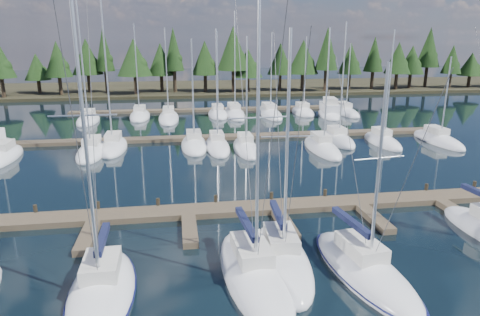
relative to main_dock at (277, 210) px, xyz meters
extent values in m
plane|color=black|center=(0.00, 12.64, -0.20)|extent=(260.00, 260.00, 0.00)
cube|color=#2B2717|center=(0.00, 72.64, 0.10)|extent=(220.00, 30.00, 0.60)
cube|color=brown|center=(0.00, 0.64, 0.00)|extent=(44.00, 2.00, 0.40)
cube|color=brown|center=(-12.00, -2.36, 0.00)|extent=(0.90, 4.00, 0.40)
cube|color=brown|center=(-6.00, -2.36, 0.00)|extent=(0.90, 4.00, 0.40)
cube|color=brown|center=(0.00, -2.36, 0.00)|extent=(0.90, 4.00, 0.40)
cube|color=brown|center=(6.00, -2.36, 0.00)|extent=(0.90, 4.00, 0.40)
cube|color=brown|center=(12.00, -2.36, 0.00)|extent=(0.90, 4.00, 0.40)
cylinder|color=black|center=(-16.00, 1.64, 0.25)|extent=(0.26, 0.26, 0.90)
cylinder|color=black|center=(-12.00, 1.64, 0.25)|extent=(0.26, 0.26, 0.90)
cylinder|color=black|center=(-8.00, 1.64, 0.25)|extent=(0.26, 0.26, 0.90)
cylinder|color=black|center=(-4.00, 1.64, 0.25)|extent=(0.26, 0.26, 0.90)
cylinder|color=black|center=(0.00, 1.64, 0.25)|extent=(0.26, 0.26, 0.90)
cylinder|color=black|center=(4.00, 1.64, 0.25)|extent=(0.26, 0.26, 0.90)
cylinder|color=black|center=(8.00, 1.64, 0.25)|extent=(0.26, 0.26, 0.90)
cylinder|color=black|center=(12.00, 1.64, 0.25)|extent=(0.26, 0.26, 0.90)
cylinder|color=black|center=(16.00, 1.64, 0.25)|extent=(0.26, 0.26, 0.90)
cube|color=brown|center=(0.00, 22.64, 0.00)|extent=(50.00, 1.80, 0.40)
cube|color=brown|center=(0.00, 42.64, 0.00)|extent=(46.00, 1.80, 0.40)
ellipsoid|color=white|center=(-10.25, -8.25, -0.05)|extent=(3.11, 7.69, 1.90)
cube|color=beige|center=(-10.26, -7.87, 1.15)|extent=(1.68, 2.47, 0.70)
cylinder|color=silver|center=(-10.24, -8.64, 7.65)|extent=(0.16, 0.16, 13.70)
cylinder|color=silver|center=(-10.28, -6.96, 1.90)|extent=(0.18, 3.36, 0.12)
cube|color=#131735|center=(-10.28, -6.96, 2.05)|extent=(0.41, 3.21, 0.30)
cylinder|color=silver|center=(-10.24, -8.64, 8.33)|extent=(2.67, 0.12, 0.07)
cylinder|color=#3F3F44|center=(-10.21, -10.28, 7.50)|extent=(0.09, 3.31, 14.01)
cylinder|color=#3F3F44|center=(-10.28, -6.61, 7.50)|extent=(0.11, 4.07, 14.01)
ellipsoid|color=#0B0F3B|center=(-10.25, -8.25, 0.02)|extent=(3.24, 7.99, 0.18)
ellipsoid|color=white|center=(-3.04, -7.85, -0.05)|extent=(3.56, 9.57, 1.90)
cube|color=beige|center=(-3.07, -7.38, 1.15)|extent=(1.82, 3.11, 0.70)
cylinder|color=silver|center=(-3.01, -8.32, 7.33)|extent=(0.17, 0.17, 13.07)
cylinder|color=silver|center=(-3.14, -6.25, 1.90)|extent=(0.39, 4.13, 0.12)
cube|color=#131735|center=(-3.14, -6.25, 2.05)|extent=(0.61, 3.96, 0.30)
cylinder|color=silver|center=(-3.01, -8.32, 7.98)|extent=(2.66, 0.24, 0.07)
cylinder|color=#3F3F44|center=(-2.87, -10.33, 7.18)|extent=(0.30, 4.06, 13.38)
cylinder|color=#3F3F44|center=(-3.17, -5.83, 7.18)|extent=(0.36, 5.00, 13.38)
ellipsoid|color=white|center=(-1.33, -6.76, -0.05)|extent=(3.30, 8.60, 1.90)
cube|color=beige|center=(-1.30, -6.34, 1.15)|extent=(1.70, 2.79, 0.70)
cylinder|color=silver|center=(-1.35, -7.18, 6.28)|extent=(0.17, 0.17, 10.97)
cylinder|color=silver|center=(-1.24, -5.33, 1.90)|extent=(0.34, 3.72, 0.12)
cube|color=#131735|center=(-1.24, -5.33, 2.05)|extent=(0.56, 3.56, 0.30)
cylinder|color=silver|center=(-1.35, -7.18, 6.83)|extent=(2.52, 0.22, 0.07)
cylinder|color=#3F3F44|center=(-1.46, -9.00, 6.13)|extent=(0.25, 3.66, 11.28)
cylinder|color=#3F3F44|center=(-1.22, -4.95, 6.13)|extent=(0.30, 4.50, 11.29)
ellipsoid|color=white|center=(2.53, -8.36, -0.05)|extent=(3.97, 9.01, 1.90)
cube|color=beige|center=(2.47, -7.93, 1.15)|extent=(1.92, 2.97, 0.70)
cylinder|color=silver|center=(2.59, -8.80, 5.57)|extent=(0.18, 0.18, 9.55)
cylinder|color=silver|center=(2.33, -6.90, 1.90)|extent=(0.62, 3.81, 0.12)
cube|color=#131735|center=(2.33, -6.90, 2.05)|extent=(0.82, 3.67, 0.30)
cylinder|color=silver|center=(2.59, -8.80, 6.05)|extent=(2.55, 0.40, 0.07)
cylinder|color=#3F3F44|center=(2.83, -10.65, 5.42)|extent=(0.52, 3.74, 9.86)
cylinder|color=#3F3F44|center=(2.28, -6.51, 5.42)|extent=(0.64, 4.61, 9.86)
ellipsoid|color=#0B0F3B|center=(2.53, -8.36, 0.02)|extent=(4.12, 9.37, 0.18)
ellipsoid|color=white|center=(-23.46, 16.94, -0.05)|extent=(2.60, 8.38, 1.90)
cube|color=beige|center=(-23.46, 17.35, 1.15)|extent=(1.43, 2.68, 0.70)
ellipsoid|color=white|center=(-15.22, 17.74, -0.05)|extent=(2.77, 8.43, 1.90)
cube|color=beige|center=(-15.22, 18.16, 1.15)|extent=(1.52, 2.70, 0.70)
cylinder|color=silver|center=(-15.22, 17.32, 8.02)|extent=(0.16, 0.16, 14.44)
ellipsoid|color=white|center=(-13.29, 19.45, -0.05)|extent=(2.76, 8.25, 1.90)
cube|color=beige|center=(-13.29, 19.86, 1.15)|extent=(1.52, 2.64, 0.70)
cylinder|color=silver|center=(-13.29, 19.04, 7.91)|extent=(0.16, 0.16, 14.23)
ellipsoid|color=white|center=(-4.69, 19.07, -0.05)|extent=(2.82, 8.35, 1.90)
cube|color=beige|center=(-4.69, 19.49, 1.15)|extent=(1.55, 2.67, 0.70)
cylinder|color=silver|center=(-4.69, 18.66, 6.01)|extent=(0.16, 0.16, 10.43)
ellipsoid|color=white|center=(-2.25, 18.08, -0.05)|extent=(2.52, 8.48, 1.90)
cube|color=beige|center=(-2.25, 18.51, 1.15)|extent=(1.38, 2.71, 0.70)
cylinder|color=silver|center=(-2.25, 17.66, 6.49)|extent=(0.16, 0.16, 11.38)
ellipsoid|color=white|center=(0.65, 16.82, -0.05)|extent=(2.46, 8.26, 1.90)
cube|color=beige|center=(0.65, 17.23, 1.15)|extent=(1.35, 2.64, 0.70)
cylinder|color=silver|center=(0.65, 16.40, 6.14)|extent=(0.16, 0.16, 10.68)
ellipsoid|color=white|center=(8.67, 15.73, -0.05)|extent=(2.69, 9.23, 1.90)
cube|color=beige|center=(8.67, 16.20, 1.15)|extent=(1.48, 2.95, 0.70)
cylinder|color=silver|center=(8.67, 15.27, 6.55)|extent=(0.16, 0.16, 11.50)
ellipsoid|color=white|center=(11.68, 19.02, -0.05)|extent=(2.81, 7.70, 1.90)
cube|color=beige|center=(11.68, 19.41, 1.15)|extent=(1.55, 2.46, 0.70)
cylinder|color=silver|center=(11.68, 18.64, 6.87)|extent=(0.16, 0.16, 12.14)
ellipsoid|color=white|center=(16.36, 17.47, -0.05)|extent=(2.43, 7.81, 1.90)
cube|color=beige|center=(16.36, 17.86, 1.15)|extent=(1.34, 2.50, 0.70)
cylinder|color=silver|center=(16.36, 17.08, 6.48)|extent=(0.16, 0.16, 11.37)
ellipsoid|color=white|center=(22.96, 17.18, -0.05)|extent=(2.60, 9.24, 1.90)
cube|color=beige|center=(22.96, 17.64, 1.15)|extent=(1.43, 2.96, 0.70)
cylinder|color=silver|center=(22.96, 16.72, 5.09)|extent=(0.16, 0.16, 8.59)
ellipsoid|color=white|center=(-18.86, 35.90, -0.05)|extent=(2.89, 8.31, 1.90)
cube|color=beige|center=(-18.86, 36.31, 1.15)|extent=(1.59, 2.66, 0.70)
cylinder|color=silver|center=(-18.86, 35.48, 6.03)|extent=(0.16, 0.16, 10.46)
ellipsoid|color=white|center=(-11.86, 38.22, -0.05)|extent=(2.92, 8.87, 1.90)
cube|color=beige|center=(-11.86, 38.67, 1.15)|extent=(1.61, 2.84, 0.70)
cylinder|color=silver|center=(-11.86, 37.78, 7.03)|extent=(0.16, 0.16, 12.47)
ellipsoid|color=white|center=(-7.58, 36.12, -0.05)|extent=(2.89, 10.64, 1.90)
cube|color=beige|center=(-7.58, 36.65, 1.15)|extent=(1.59, 3.41, 0.70)
cylinder|color=silver|center=(-7.58, 35.59, 6.73)|extent=(0.16, 0.16, 11.86)
ellipsoid|color=white|center=(-0.17, 37.92, -0.05)|extent=(2.88, 8.06, 1.90)
cube|color=beige|center=(-0.17, 38.33, 1.15)|extent=(1.58, 2.58, 0.70)
cylinder|color=silver|center=(-0.17, 37.52, 6.48)|extent=(0.16, 0.16, 11.37)
ellipsoid|color=white|center=(2.43, 38.28, -0.05)|extent=(2.90, 11.50, 1.90)
cube|color=beige|center=(2.43, 38.85, 1.15)|extent=(1.59, 3.68, 0.70)
cylinder|color=silver|center=(2.43, 37.70, 7.90)|extent=(0.16, 0.16, 14.21)
ellipsoid|color=white|center=(7.83, 37.65, -0.05)|extent=(2.99, 11.56, 1.90)
cube|color=beige|center=(7.83, 38.23, 1.15)|extent=(1.64, 3.70, 0.70)
cylinder|color=silver|center=(7.83, 37.07, 6.45)|extent=(0.16, 0.16, 11.31)
ellipsoid|color=white|center=(13.22, 37.86, -0.05)|extent=(2.99, 7.44, 1.90)
cube|color=beige|center=(13.22, 38.23, 1.15)|extent=(1.64, 2.38, 0.70)
cylinder|color=silver|center=(13.22, 37.49, 6.13)|extent=(0.16, 0.16, 10.66)
ellipsoid|color=white|center=(19.82, 37.06, -0.05)|extent=(2.75, 9.58, 1.90)
cube|color=beige|center=(19.82, 37.54, 1.15)|extent=(1.51, 3.06, 0.70)
cylinder|color=silver|center=(19.82, 36.58, 5.64)|extent=(0.16, 0.16, 9.68)
ellipsoid|color=white|center=(16.67, 35.60, -0.10)|extent=(4.50, 9.52, 1.83)
cube|color=white|center=(16.67, 35.60, 1.12)|extent=(3.08, 5.33, 1.22)
cube|color=beige|center=(16.60, 35.15, 2.13)|extent=(2.18, 3.43, 0.91)
cylinder|color=silver|center=(16.82, 36.50, 2.74)|extent=(0.09, 0.09, 1.62)
cylinder|color=black|center=(-38.53, 60.33, 2.23)|extent=(0.70, 0.70, 3.66)
ellipsoid|color=black|center=(-38.03, 60.33, 5.99)|extent=(3.30, 3.30, 3.30)
cylinder|color=black|center=(-33.71, 66.04, 1.74)|extent=(0.70, 0.70, 2.68)
cone|color=black|center=(-33.71, 66.04, 5.69)|extent=(5.04, 5.04, 5.22)
ellipsoid|color=black|center=(-33.21, 66.04, 4.50)|extent=(3.03, 3.03, 3.03)
cylinder|color=black|center=(-28.81, 62.85, 2.15)|extent=(0.70, 0.70, 3.50)
cone|color=black|center=(-28.81, 62.85, 7.31)|extent=(5.25, 5.25, 6.81)
ellipsoid|color=black|center=(-28.31, 62.85, 5.75)|extent=(3.15, 3.15, 3.15)
cylinder|color=black|center=(-23.91, 65.98, 2.23)|extent=(0.70, 0.70, 3.67)
cone|color=black|center=(-23.91, 65.98, 7.63)|extent=(6.03, 6.03, 7.13)
ellipsoid|color=black|center=(-23.41, 65.98, 6.00)|extent=(3.62, 3.62, 3.62)
cylinder|color=black|center=(-20.29, 65.15, 2.58)|extent=(0.70, 0.70, 4.37)
cone|color=black|center=(-20.29, 65.15, 9.02)|extent=(3.84, 3.84, 8.50)
ellipsoid|color=black|center=(-19.79, 65.15, 7.08)|extent=(2.30, 2.30, 2.30)
cylinder|color=black|center=(-14.17, 61.45, 2.22)|extent=(0.70, 0.70, 3.65)
cone|color=black|center=(-14.17, 61.45, 7.59)|extent=(6.81, 6.81, 7.09)
ellipsoid|color=black|center=(-13.67, 61.45, 5.97)|extent=(4.09, 4.09, 4.09)
cylinder|color=black|center=(-9.17, 65.04, 2.08)|extent=(0.70, 0.70, 3.36)
cone|color=black|center=(-9.17, 65.04, 7.03)|extent=(5.52, 5.52, 6.54)
ellipsoid|color=black|center=(-8.67, 65.04, 5.54)|extent=(3.31, 3.31, 3.31)
cylinder|color=black|center=(-6.45, 63.56, 2.59)|extent=(0.70, 0.70, 4.39)
cone|color=black|center=(-6.45, 63.56, 9.06)|extent=(4.07, 4.07, 8.54)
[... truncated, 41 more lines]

